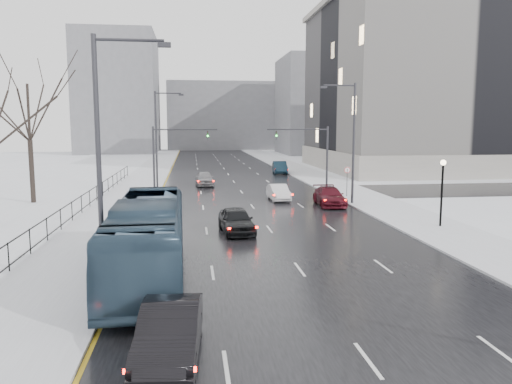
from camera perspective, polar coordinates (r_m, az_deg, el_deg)
name	(u,v)px	position (r m, az deg, el deg)	size (l,w,h in m)	color
road	(232,180)	(60.36, -2.71, 1.38)	(16.00, 150.00, 0.04)	black
cross_road	(242,193)	(48.50, -1.56, -0.16)	(130.00, 10.00, 0.04)	black
sidewalk_left	(144,181)	(60.42, -12.69, 1.26)	(5.00, 150.00, 0.16)	silver
sidewalk_right	(317,178)	(62.08, 7.00, 1.56)	(5.00, 150.00, 0.16)	silver
park_strip	(60,182)	(62.04, -21.45, 1.06)	(14.00, 150.00, 0.12)	white
tree_park_e	(34,204)	(46.27, -24.06, -1.24)	(9.45, 9.45, 13.50)	black
iron_fence	(52,224)	(31.42, -22.31, -3.40)	(0.06, 70.00, 1.30)	black
streetlight_r_mid	(351,137)	(41.88, 10.81, 6.16)	(2.95, 0.25, 10.00)	#2D2D33
streetlight_l_near	(104,151)	(20.10, -16.93, 4.46)	(2.95, 0.25, 10.00)	#2D2D33
streetlight_l_far	(158,135)	(51.92, -11.10, 6.42)	(2.95, 0.25, 10.00)	#2D2D33
lamppost_r_mid	(442,183)	(33.95, 20.52, 0.95)	(0.36, 0.36, 4.28)	black
mast_signal_right	(317,151)	(49.38, 6.94, 4.69)	(6.10, 0.33, 6.50)	#2D2D33
mast_signal_left	(165,152)	(47.93, -10.35, 4.53)	(6.10, 0.33, 6.50)	#2D2D33
no_uturn_sign	(347,173)	(46.20, 10.38, 2.17)	(0.60, 0.06, 2.70)	#2D2D33
civic_building	(457,94)	(82.24, 22.01, 10.32)	(41.00, 31.00, 24.80)	gray
bldg_far_right	(332,106)	(119.48, 8.73, 9.68)	(24.00, 20.00, 22.00)	slate
bldg_far_left	(119,94)	(126.19, -15.43, 10.75)	(18.00, 22.00, 28.00)	slate
bldg_far_center	(223,116)	(140.10, -3.77, 8.63)	(30.00, 18.00, 18.00)	slate
sedan_left_near	(170,332)	(14.85, -9.82, -15.48)	(1.65, 4.72, 1.56)	black
bus	(148,239)	(21.97, -12.23, -5.29)	(2.91, 12.42, 3.46)	#2B4155
sedan_center_near	(236,220)	(30.67, -2.27, -3.25)	(1.84, 4.57, 1.56)	black
sedan_right_near	(278,192)	(43.91, 2.58, -0.04)	(1.49, 4.27, 1.41)	silver
sedan_right_far	(329,196)	(41.51, 8.39, -0.50)	(2.10, 5.17, 1.50)	#480C16
sedan_center_far	(204,178)	(54.74, -5.91, 1.56)	(1.89, 4.70, 1.60)	gray
sedan_right_distant	(280,167)	(68.15, 2.74, 2.82)	(1.76, 5.05, 1.66)	#142B3C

